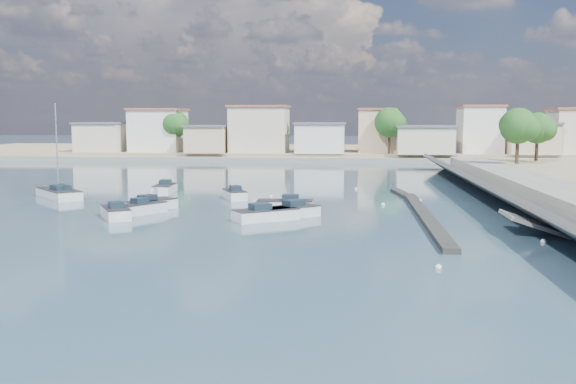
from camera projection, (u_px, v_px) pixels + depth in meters
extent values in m
plane|color=#325265|center=(339.00, 180.00, 78.05)|extent=(400.00, 400.00, 0.00)
cube|color=slate|center=(572.00, 203.00, 49.45)|extent=(5.00, 90.00, 1.80)
cube|color=slate|center=(514.00, 202.00, 49.88)|extent=(4.17, 90.00, 2.86)
cube|color=slate|center=(546.00, 228.00, 41.05)|extent=(5.31, 3.50, 1.94)
cube|color=black|center=(425.00, 216.00, 47.69)|extent=(1.00, 26.00, 0.35)
cube|color=black|center=(403.00, 194.00, 61.58)|extent=(2.00, 8.05, 0.30)
cube|color=gray|center=(344.00, 152.00, 129.39)|extent=(160.00, 40.00, 1.40)
cube|color=slate|center=(342.00, 160.00, 108.66)|extent=(160.00, 2.50, 0.80)
cube|color=beige|center=(102.00, 138.00, 117.48)|extent=(8.00, 8.00, 5.00)
cube|color=#595960|center=(102.00, 123.00, 117.18)|extent=(8.48, 8.48, 0.35)
cube|color=silver|center=(158.00, 131.00, 118.35)|extent=(9.00, 9.00, 7.50)
cube|color=#99513D|center=(158.00, 109.00, 117.90)|extent=(9.54, 9.54, 0.35)
cube|color=beige|center=(208.00, 140.00, 114.58)|extent=(7.00, 8.00, 4.50)
cube|color=#595960|center=(208.00, 126.00, 114.30)|extent=(7.42, 8.48, 0.35)
cube|color=beige|center=(260.00, 130.00, 115.48)|extent=(10.00, 9.00, 8.00)
cube|color=#99513D|center=(259.00, 106.00, 115.01)|extent=(10.60, 9.54, 0.35)
cube|color=silver|center=(320.00, 138.00, 113.59)|extent=(8.50, 8.50, 5.00)
cube|color=#595960|center=(320.00, 123.00, 113.29)|extent=(9.01, 9.01, 0.35)
cube|color=beige|center=(376.00, 131.00, 115.44)|extent=(6.50, 7.50, 7.50)
cube|color=#99513D|center=(377.00, 109.00, 115.00)|extent=(6.89, 7.95, 0.35)
cube|color=beige|center=(424.00, 140.00, 110.88)|extent=(9.50, 9.00, 4.50)
cube|color=#595960|center=(424.00, 126.00, 110.61)|extent=(10.07, 9.54, 0.35)
cube|color=silver|center=(480.00, 130.00, 112.68)|extent=(7.00, 8.00, 8.00)
cube|color=#99513D|center=(481.00, 106.00, 112.20)|extent=(7.42, 8.48, 0.35)
cube|color=beige|center=(529.00, 139.00, 110.09)|extent=(8.00, 9.00, 5.00)
cube|color=#595960|center=(530.00, 123.00, 109.79)|extent=(8.48, 9.54, 0.35)
cylinder|color=#38281E|center=(175.00, 143.00, 115.22)|extent=(0.44, 0.44, 3.38)
sphere|color=#204D19|center=(175.00, 124.00, 114.85)|extent=(4.80, 4.80, 4.80)
sphere|color=#204D19|center=(179.00, 125.00, 114.19)|extent=(3.60, 3.60, 3.60)
sphere|color=#204D19|center=(172.00, 123.00, 115.35)|extent=(3.30, 3.30, 3.30)
cylinder|color=#38281E|center=(277.00, 144.00, 116.47)|extent=(0.44, 0.44, 2.93)
sphere|color=#204D19|center=(277.00, 128.00, 116.14)|extent=(4.16, 4.16, 4.16)
sphere|color=#204D19|center=(281.00, 129.00, 115.57)|extent=(3.12, 3.12, 3.12)
sphere|color=#204D19|center=(273.00, 127.00, 116.57)|extent=(2.86, 2.86, 2.86)
cylinder|color=#38281E|center=(389.00, 143.00, 110.53)|extent=(0.44, 0.44, 3.60)
sphere|color=#204D19|center=(389.00, 122.00, 110.12)|extent=(5.12, 5.12, 5.12)
sphere|color=#204D19|center=(395.00, 124.00, 109.42)|extent=(3.84, 3.84, 3.84)
sphere|color=#204D19|center=(385.00, 121.00, 110.66)|extent=(3.52, 3.52, 3.52)
cylinder|color=#38281E|center=(480.00, 144.00, 111.96)|extent=(0.44, 0.44, 3.15)
sphere|color=#204D19|center=(481.00, 126.00, 111.61)|extent=(4.48, 4.48, 4.48)
sphere|color=#204D19|center=(487.00, 127.00, 111.00)|extent=(3.36, 3.36, 3.36)
sphere|color=#204D19|center=(477.00, 125.00, 112.08)|extent=(3.08, 3.08, 3.08)
sphere|color=#204D19|center=(574.00, 129.00, 109.54)|extent=(2.64, 2.64, 2.64)
cylinder|color=#38281E|center=(517.00, 151.00, 79.48)|extent=(0.44, 0.44, 3.15)
sphere|color=#204D19|center=(518.00, 126.00, 79.13)|extent=(4.48, 4.48, 4.48)
sphere|color=#204D19|center=(526.00, 128.00, 78.52)|extent=(3.36, 3.36, 3.36)
sphere|color=#204D19|center=(512.00, 125.00, 79.60)|extent=(3.08, 3.08, 3.08)
cylinder|color=#38281E|center=(537.00, 150.00, 85.04)|extent=(0.44, 0.44, 2.93)
sphere|color=#204D19|center=(537.00, 128.00, 84.71)|extent=(4.16, 4.16, 4.16)
sphere|color=#204D19|center=(545.00, 130.00, 84.14)|extent=(3.12, 3.12, 3.12)
sphere|color=#204D19|center=(532.00, 127.00, 85.14)|extent=(2.86, 2.86, 2.86)
cube|color=silver|center=(116.00, 214.00, 47.71)|extent=(3.45, 4.40, 1.00)
cube|color=silver|center=(112.00, 211.00, 49.33)|extent=(1.41, 1.41, 1.00)
cube|color=#262628|center=(115.00, 207.00, 47.65)|extent=(3.48, 4.41, 0.08)
cube|color=#192634|center=(116.00, 205.00, 47.25)|extent=(1.49, 1.57, 0.48)
cube|color=silver|center=(143.00, 210.00, 50.00)|extent=(3.22, 3.89, 1.00)
cube|color=silver|center=(159.00, 208.00, 51.22)|extent=(1.25, 1.25, 1.00)
cube|color=#262628|center=(143.00, 203.00, 49.94)|extent=(3.25, 3.90, 0.08)
cube|color=#192634|center=(139.00, 201.00, 49.63)|extent=(1.37, 1.42, 0.48)
cube|color=silver|center=(285.00, 207.00, 51.83)|extent=(4.58, 1.92, 1.00)
cube|color=silver|center=(261.00, 206.00, 51.93)|extent=(1.71, 1.71, 1.00)
cube|color=#262628|center=(285.00, 200.00, 51.78)|extent=(4.58, 1.95, 0.08)
cube|color=#192634|center=(290.00, 197.00, 51.73)|extent=(1.40, 1.12, 0.48)
cube|color=silver|center=(289.00, 213.00, 48.09)|extent=(4.77, 4.49, 1.00)
cube|color=silver|center=(266.00, 216.00, 46.95)|extent=(1.44, 1.44, 1.00)
cube|color=#262628|center=(289.00, 207.00, 48.03)|extent=(4.80, 4.52, 0.08)
cube|color=#192634|center=(294.00, 203.00, 48.27)|extent=(1.83, 1.81, 0.48)
cube|color=silver|center=(152.00, 206.00, 52.03)|extent=(3.67, 4.54, 1.00)
cube|color=silver|center=(168.00, 204.00, 53.49)|extent=(1.45, 1.45, 1.00)
cube|color=#262628|center=(151.00, 200.00, 51.97)|extent=(3.69, 4.56, 0.08)
cube|color=#192634|center=(147.00, 198.00, 51.60)|extent=(1.56, 1.64, 0.48)
cube|color=silver|center=(235.00, 196.00, 59.09)|extent=(2.92, 4.11, 1.00)
cube|color=silver|center=(231.00, 194.00, 60.63)|extent=(1.40, 1.40, 1.00)
cube|color=#262628|center=(235.00, 190.00, 59.03)|extent=(2.95, 4.12, 0.08)
cube|color=#192634|center=(235.00, 188.00, 58.64)|extent=(1.32, 1.43, 0.48)
cube|color=silver|center=(165.00, 190.00, 63.93)|extent=(1.91, 4.50, 1.00)
cube|color=silver|center=(160.00, 192.00, 62.03)|extent=(1.66, 1.66, 1.00)
cube|color=#262628|center=(164.00, 185.00, 63.87)|extent=(1.95, 4.50, 0.08)
cube|color=#192634|center=(165.00, 182.00, 64.28)|extent=(1.11, 1.38, 0.48)
cube|color=silver|center=(266.00, 216.00, 46.69)|extent=(4.93, 4.16, 1.00)
cube|color=silver|center=(290.00, 214.00, 47.64)|extent=(1.53, 1.53, 1.00)
cube|color=#262628|center=(266.00, 209.00, 46.63)|extent=(4.95, 4.19, 0.08)
cube|color=#192634|center=(260.00, 207.00, 46.38)|extent=(1.81, 1.74, 0.48)
cube|color=silver|center=(59.00, 195.00, 59.88)|extent=(6.24, 6.46, 1.00)
cube|color=silver|center=(49.00, 192.00, 62.22)|extent=(1.64, 1.64, 1.00)
cube|color=#262628|center=(59.00, 189.00, 59.82)|extent=(6.28, 6.49, 0.08)
cube|color=#192634|center=(61.00, 187.00, 59.26)|extent=(2.40, 2.43, 0.48)
cylinder|color=silver|center=(57.00, 147.00, 59.37)|extent=(0.12, 0.12, 8.00)
cylinder|color=silver|center=(62.00, 183.00, 58.80)|extent=(1.70, 1.81, 0.08)
sphere|color=white|center=(543.00, 242.00, 38.33)|extent=(0.34, 0.34, 0.34)
sphere|color=white|center=(383.00, 205.00, 54.82)|extent=(0.34, 0.34, 0.34)
sphere|color=white|center=(438.00, 267.00, 31.67)|extent=(0.34, 0.34, 0.34)
sphere|color=white|center=(420.00, 201.00, 57.46)|extent=(0.34, 0.34, 0.34)
sphere|color=white|center=(271.00, 197.00, 60.38)|extent=(0.34, 0.34, 0.34)
sphere|color=white|center=(356.00, 189.00, 67.23)|extent=(0.34, 0.34, 0.34)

